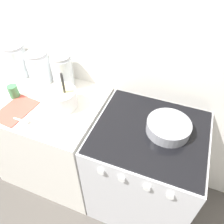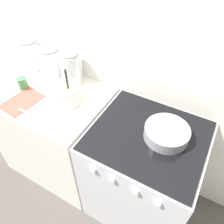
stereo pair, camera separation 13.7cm
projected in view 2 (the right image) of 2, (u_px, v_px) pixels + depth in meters
name	position (u px, v px, depth m)	size (l,w,h in m)	color
ground_plane	(82.00, 211.00, 1.85)	(12.00, 12.00, 0.00)	#4C4742
wall_back	(122.00, 48.00, 1.43)	(4.76, 0.05, 2.40)	white
countertop_cabinet	(57.00, 133.00, 1.90)	(0.88, 0.63, 0.89)	silver
stove	(142.00, 174.00, 1.61)	(0.70, 0.65, 0.89)	silver
mixing_bowl	(65.00, 93.00, 1.48)	(0.21, 0.21, 0.27)	white
baking_pan	(167.00, 133.00, 1.27)	(0.26, 0.26, 0.07)	gray
storage_jar_left	(30.00, 56.00, 1.76)	(0.17, 0.17, 0.25)	silver
storage_jar_middle	(50.00, 64.00, 1.70)	(0.17, 0.17, 0.23)	silver
storage_jar_right	(71.00, 70.00, 1.62)	(0.15, 0.15, 0.25)	silver
tin_can	(23.00, 83.00, 1.60)	(0.07, 0.07, 0.09)	#3F7F4C
recipe_page	(22.00, 101.00, 1.52)	(0.21, 0.29, 0.01)	#CC4C3F
measuring_spoon	(28.00, 112.00, 1.42)	(0.12, 0.04, 0.04)	white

